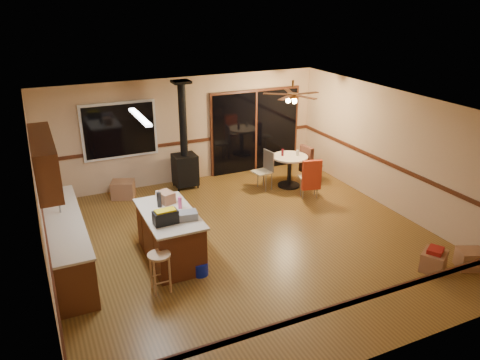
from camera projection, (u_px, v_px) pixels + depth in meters
floor at (247, 241)px, 9.01m from camera, size 7.00×7.00×0.00m
ceiling at (247, 108)px, 8.04m from camera, size 7.00×7.00×0.00m
wall_back at (186, 130)px, 11.47m from camera, size 7.00×0.00×7.00m
wall_front at (373, 276)px, 5.58m from camera, size 7.00×0.00×7.00m
wall_left at (41, 213)px, 7.17m from camera, size 0.00×7.00×7.00m
wall_right at (396, 152)px, 9.88m from camera, size 0.00×7.00×7.00m
chair_rail at (247, 193)px, 8.64m from camera, size 7.00×7.00×0.08m
window at (120, 130)px, 10.74m from camera, size 1.72×0.10×1.32m
sliding_door at (255, 132)px, 12.26m from camera, size 2.52×0.10×2.10m
lower_cabinets at (66, 244)px, 8.03m from camera, size 0.60×3.00×0.86m
countertop at (62, 221)px, 7.86m from camera, size 0.64×3.04×0.04m
upper_cabinets at (44, 161)px, 7.60m from camera, size 0.35×2.00×0.80m
kitchen_island at (170, 236)px, 8.26m from camera, size 0.88×1.68×0.90m
wood_stove at (185, 159)px, 11.23m from camera, size 0.55×0.50×2.52m
ceiling_fan at (292, 97)px, 10.73m from camera, size 0.24×0.24×0.55m
fluorescent_strip at (140, 117)px, 7.61m from camera, size 0.10×1.20×0.04m
toolbox_grey at (184, 216)px, 7.83m from camera, size 0.45×0.29×0.13m
toolbox_black at (166, 217)px, 7.68m from camera, size 0.41×0.23×0.22m
toolbox_yellow_lid at (165, 211)px, 7.63m from camera, size 0.34×0.19×0.03m
box_on_island at (166, 197)px, 8.45m from camera, size 0.30×0.36×0.21m
bottle_dark at (159, 200)px, 8.26m from camera, size 0.10×0.10×0.28m
bottle_pink at (180, 203)px, 8.22m from camera, size 0.09×0.09×0.21m
bottle_white at (157, 196)px, 8.52m from camera, size 0.07×0.07×0.20m
bar_stool at (160, 272)px, 7.39m from camera, size 0.48×0.48×0.67m
blue_bucket at (200, 268)px, 7.89m from camera, size 0.33×0.33×0.23m
dining_table at (290, 166)px, 11.35m from camera, size 0.87×0.87×0.78m
glass_red at (283, 152)px, 11.26m from camera, size 0.07×0.07×0.16m
glass_cream at (298, 153)px, 11.26m from camera, size 0.08×0.08×0.14m
chair_left at (266, 166)px, 11.20m from camera, size 0.46×0.45×0.51m
chair_near at (311, 175)px, 10.61m from camera, size 0.52×0.55×0.70m
chair_right at (307, 160)px, 11.56m from camera, size 0.50×0.46×0.70m
box_under_window at (123, 189)px, 10.82m from camera, size 0.62×0.56×0.41m
box_corner_a at (434, 261)px, 8.01m from camera, size 0.57×0.55×0.34m
box_corner_b at (470, 259)px, 8.06m from camera, size 0.53×0.50×0.34m
box_small_red at (435, 250)px, 7.94m from camera, size 0.36×0.35×0.08m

